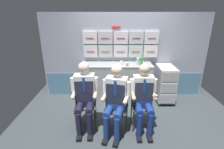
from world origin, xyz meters
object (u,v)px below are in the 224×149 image
crew_member_left (84,93)px  water_bottle_clear (141,60)px  folding_chair_left (85,99)px  crew_member_center (115,97)px  folding_chair_center (117,102)px  paper_cup_tan (121,63)px  folding_chair_right (141,100)px  service_trolley (164,83)px  crew_member_right (143,95)px

crew_member_left → water_bottle_clear: crew_member_left is taller
folding_chair_left → crew_member_center: bearing=-26.8°
folding_chair_center → paper_cup_tan: 1.20m
water_bottle_clear → folding_chair_right: bearing=-97.2°
folding_chair_left → paper_cup_tan: paper_cup_tan is taller
crew_member_left → folding_chair_center: size_ratio=1.53×
folding_chair_right → folding_chair_left: bearing=177.8°
crew_member_center → folding_chair_right: bearing=25.9°
folding_chair_left → crew_member_left: size_ratio=0.65×
crew_member_left → crew_member_center: 0.59m
folding_chair_left → paper_cup_tan: bearing=52.0°
crew_member_center → folding_chair_right: 0.61m
service_trolley → folding_chair_left: service_trolley is taller
folding_chair_center → folding_chair_left: bearing=167.3°
folding_chair_center → water_bottle_clear: (0.60, 1.07, 0.53)m
folding_chair_right → paper_cup_tan: size_ratio=9.62×
folding_chair_left → folding_chair_right: same height
water_bottle_clear → folding_chair_left: bearing=-142.7°
folding_chair_center → water_bottle_clear: bearing=60.6°
folding_chair_center → crew_member_right: size_ratio=0.66×
folding_chair_left → water_bottle_clear: 1.62m
water_bottle_clear → paper_cup_tan: water_bottle_clear is taller
folding_chair_right → paper_cup_tan: paper_cup_tan is taller
crew_member_left → service_trolley: bearing=30.1°
folding_chair_left → crew_member_center: size_ratio=0.66×
folding_chair_left → folding_chair_center: size_ratio=1.00×
water_bottle_clear → paper_cup_tan: bearing=177.2°
crew_member_center → crew_member_right: crew_member_center is taller
folding_chair_center → crew_member_center: crew_member_center is taller
crew_member_right → paper_cup_tan: size_ratio=14.51×
folding_chair_left → crew_member_right: bearing=-10.4°
folding_chair_center → water_bottle_clear: 1.34m
crew_member_center → water_bottle_clear: crew_member_center is taller
water_bottle_clear → paper_cup_tan: (-0.48, 0.02, -0.06)m
folding_chair_center → folding_chair_right: (0.48, 0.10, 0.00)m
crew_member_right → crew_member_center: bearing=-170.0°
folding_chair_center → crew_member_center: bearing=-104.2°
service_trolley → crew_member_right: (-0.74, -1.10, 0.23)m
folding_chair_right → paper_cup_tan: (-0.35, 0.99, 0.47)m
water_bottle_clear → paper_cup_tan: size_ratio=2.60×
crew_member_left → crew_member_right: 1.09m
folding_chair_right → water_bottle_clear: (0.12, 0.97, 0.53)m
service_trolley → paper_cup_tan: size_ratio=10.23×
crew_member_right → folding_chair_left: bearing=169.6°
service_trolley → water_bottle_clear: water_bottle_clear is taller
service_trolley → folding_chair_right: service_trolley is taller
folding_chair_center → paper_cup_tan: bearing=83.4°
folding_chair_center → paper_cup_tan: (0.13, 1.09, 0.47)m
paper_cup_tan → crew_member_center: bearing=-97.5°
folding_chair_center → water_bottle_clear: water_bottle_clear is taller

